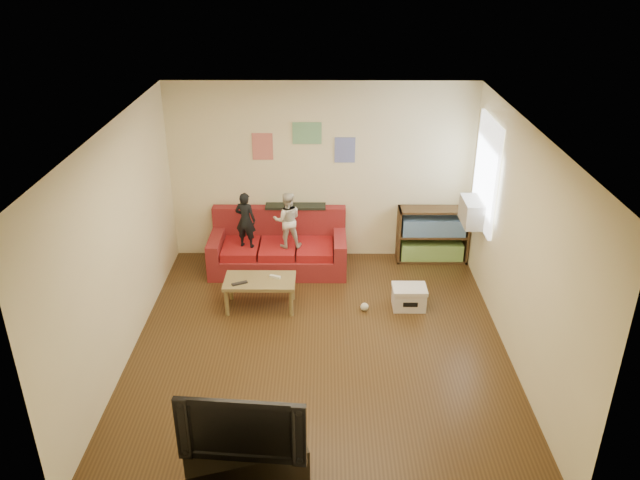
{
  "coord_description": "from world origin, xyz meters",
  "views": [
    {
      "loc": [
        0.05,
        -6.27,
        4.44
      ],
      "look_at": [
        0.0,
        0.8,
        1.05
      ],
      "focal_mm": 35.0,
      "sensor_mm": 36.0,
      "label": 1
    }
  ],
  "objects_px": {
    "child_a": "(245,220)",
    "file_box": "(409,297)",
    "television": "(243,423)",
    "child_b": "(287,220)",
    "bookshelf": "(432,237)",
    "tv_stand": "(247,468)",
    "sofa": "(279,249)",
    "coffee_table": "(260,284)"
  },
  "relations": [
    {
      "from": "child_a",
      "to": "coffee_table",
      "type": "distance_m",
      "value": 1.14
    },
    {
      "from": "television",
      "to": "child_b",
      "type": "bearing_deg",
      "value": 92.58
    },
    {
      "from": "child_b",
      "to": "child_a",
      "type": "bearing_deg",
      "value": -5.66
    },
    {
      "from": "coffee_table",
      "to": "bookshelf",
      "type": "height_order",
      "value": "bookshelf"
    },
    {
      "from": "television",
      "to": "child_a",
      "type": "bearing_deg",
      "value": 101.05
    },
    {
      "from": "bookshelf",
      "to": "tv_stand",
      "type": "bearing_deg",
      "value": -117.7
    },
    {
      "from": "child_b",
      "to": "coffee_table",
      "type": "xyz_separation_m",
      "value": [
        -0.32,
        -1.0,
        -0.48
      ]
    },
    {
      "from": "tv_stand",
      "to": "child_b",
      "type": "bearing_deg",
      "value": 70.94
    },
    {
      "from": "coffee_table",
      "to": "file_box",
      "type": "relative_size",
      "value": 2.08
    },
    {
      "from": "child_b",
      "to": "tv_stand",
      "type": "xyz_separation_m",
      "value": [
        -0.16,
        -4.05,
        -0.64
      ]
    },
    {
      "from": "sofa",
      "to": "television",
      "type": "relative_size",
      "value": 1.8
    },
    {
      "from": "bookshelf",
      "to": "television",
      "type": "distance_m",
      "value": 5.03
    },
    {
      "from": "coffee_table",
      "to": "television",
      "type": "distance_m",
      "value": 3.07
    },
    {
      "from": "coffee_table",
      "to": "tv_stand",
      "type": "relative_size",
      "value": 0.87
    },
    {
      "from": "sofa",
      "to": "tv_stand",
      "type": "xyz_separation_m",
      "value": [
        -0.01,
        -4.21,
        -0.09
      ]
    },
    {
      "from": "bookshelf",
      "to": "child_b",
      "type": "bearing_deg",
      "value": -169.6
    },
    {
      "from": "sofa",
      "to": "coffee_table",
      "type": "relative_size",
      "value": 2.14
    },
    {
      "from": "tv_stand",
      "to": "file_box",
      "type": "bearing_deg",
      "value": 42.3
    },
    {
      "from": "file_box",
      "to": "tv_stand",
      "type": "height_order",
      "value": "tv_stand"
    },
    {
      "from": "bookshelf",
      "to": "file_box",
      "type": "height_order",
      "value": "bookshelf"
    },
    {
      "from": "sofa",
      "to": "tv_stand",
      "type": "height_order",
      "value": "sofa"
    },
    {
      "from": "television",
      "to": "coffee_table",
      "type": "bearing_deg",
      "value": 97.83
    },
    {
      "from": "sofa",
      "to": "coffee_table",
      "type": "distance_m",
      "value": 1.18
    },
    {
      "from": "sofa",
      "to": "bookshelf",
      "type": "height_order",
      "value": "sofa"
    },
    {
      "from": "child_b",
      "to": "file_box",
      "type": "height_order",
      "value": "child_b"
    },
    {
      "from": "child_b",
      "to": "file_box",
      "type": "xyz_separation_m",
      "value": [
        1.67,
        -0.99,
        -0.68
      ]
    },
    {
      "from": "child_a",
      "to": "television",
      "type": "height_order",
      "value": "child_a"
    },
    {
      "from": "sofa",
      "to": "coffee_table",
      "type": "bearing_deg",
      "value": -98.25
    },
    {
      "from": "sofa",
      "to": "file_box",
      "type": "bearing_deg",
      "value": -32.66
    },
    {
      "from": "bookshelf",
      "to": "tv_stand",
      "type": "height_order",
      "value": "bookshelf"
    },
    {
      "from": "file_box",
      "to": "television",
      "type": "relative_size",
      "value": 0.4
    },
    {
      "from": "sofa",
      "to": "child_a",
      "type": "xyz_separation_m",
      "value": [
        -0.45,
        -0.17,
        0.54
      ]
    },
    {
      "from": "bookshelf",
      "to": "sofa",
      "type": "bearing_deg",
      "value": -174.32
    },
    {
      "from": "tv_stand",
      "to": "bookshelf",
      "type": "bearing_deg",
      "value": 45.44
    },
    {
      "from": "child_a",
      "to": "tv_stand",
      "type": "bearing_deg",
      "value": 111.99
    },
    {
      "from": "child_a",
      "to": "file_box",
      "type": "height_order",
      "value": "child_a"
    },
    {
      "from": "child_a",
      "to": "file_box",
      "type": "relative_size",
      "value": 1.85
    },
    {
      "from": "sofa",
      "to": "child_a",
      "type": "relative_size",
      "value": 2.4
    },
    {
      "from": "file_box",
      "to": "television",
      "type": "bearing_deg",
      "value": -120.85
    },
    {
      "from": "bookshelf",
      "to": "file_box",
      "type": "xyz_separation_m",
      "value": [
        -0.51,
        -1.39,
        -0.22
      ]
    },
    {
      "from": "child_a",
      "to": "file_box",
      "type": "bearing_deg",
      "value": 172.03
    },
    {
      "from": "file_box",
      "to": "tv_stand",
      "type": "bearing_deg",
      "value": -120.85
    }
  ]
}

